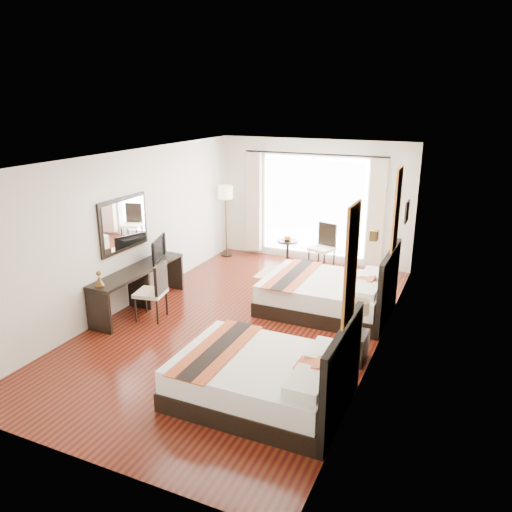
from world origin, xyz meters
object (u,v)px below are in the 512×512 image
at_px(bed_near, 266,377).
at_px(floor_lamp, 226,197).
at_px(table_lamp, 360,309).
at_px(nightstand, 353,347).
at_px(window_chair, 322,256).
at_px(console_desk, 139,288).
at_px(bed_far, 330,294).
at_px(side_table, 287,252).
at_px(fruit_bowl, 287,240).
at_px(desk_chair, 152,302).
at_px(vase, 350,331).
at_px(television, 155,249).

xyz_separation_m(bed_near, floor_lamp, (-3.23, 5.16, 1.13)).
height_order(bed_near, table_lamp, bed_near).
xyz_separation_m(nightstand, floor_lamp, (-4.01, 3.73, 1.22)).
bearing_deg(window_chair, nightstand, 39.28).
height_order(bed_near, console_desk, bed_near).
bearing_deg(console_desk, bed_far, 22.13).
bearing_deg(console_desk, side_table, 65.98).
xyz_separation_m(console_desk, fruit_bowl, (1.55, 3.46, 0.20)).
bearing_deg(desk_chair, bed_far, -160.30).
relative_size(nightstand, vase, 3.55).
xyz_separation_m(vase, console_desk, (-3.98, 0.50, -0.19)).
distance_m(bed_far, side_table, 2.73).
bearing_deg(floor_lamp, nightstand, -42.95).
relative_size(nightstand, television, 0.59).
bearing_deg(console_desk, window_chair, 55.15).
xyz_separation_m(floor_lamp, window_chair, (2.40, -0.01, -1.13)).
relative_size(television, floor_lamp, 0.45).
bearing_deg(table_lamp, console_desk, 177.24).
distance_m(table_lamp, fruit_bowl, 4.43).
distance_m(bed_near, fruit_bowl, 5.45).
relative_size(desk_chair, side_table, 1.85).
relative_size(vase, window_chair, 0.13).
relative_size(television, desk_chair, 0.76).
relative_size(television, fruit_bowl, 4.01).
relative_size(nightstand, floor_lamp, 0.27).
distance_m(bed_far, vase, 1.98).
relative_size(table_lamp, floor_lamp, 0.24).
relative_size(console_desk, floor_lamp, 1.29).
distance_m(bed_far, floor_lamp, 4.01).
bearing_deg(vase, desk_chair, 176.64).
height_order(nightstand, desk_chair, desk_chair).
distance_m(console_desk, desk_chair, 0.57).
xyz_separation_m(bed_far, table_lamp, (0.85, -1.49, 0.46)).
xyz_separation_m(bed_near, fruit_bowl, (-1.68, 5.18, 0.26)).
bearing_deg(desk_chair, bed_near, 141.64).
bearing_deg(floor_lamp, desk_chair, -82.41).
height_order(vase, television, television).
bearing_deg(desk_chair, window_chair, -127.79).
bearing_deg(bed_far, side_table, 126.90).
height_order(vase, window_chair, window_chair).
bearing_deg(nightstand, table_lamp, 69.02).
relative_size(television, window_chair, 0.75).
height_order(console_desk, floor_lamp, floor_lamp).
height_order(table_lamp, floor_lamp, floor_lamp).
bearing_deg(window_chair, bed_near, 25.06).
bearing_deg(floor_lamp, vase, -44.56).
relative_size(console_desk, desk_chair, 2.16).
bearing_deg(fruit_bowl, table_lamp, -55.69).
xyz_separation_m(table_lamp, desk_chair, (-3.55, -0.09, -0.47)).
relative_size(desk_chair, fruit_bowl, 5.28).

